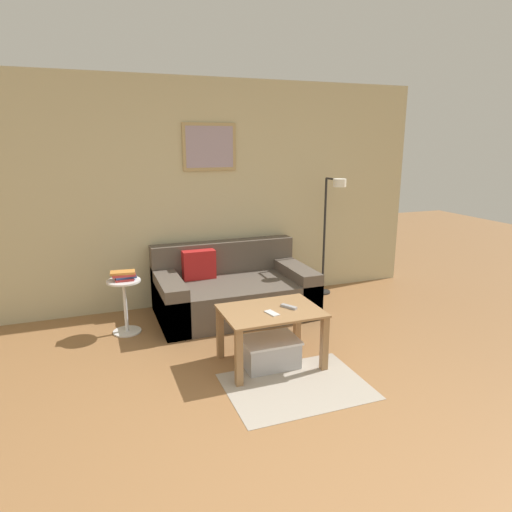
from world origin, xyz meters
The scene contains 11 objects.
ground_plane centered at (0.00, 0.00, 0.00)m, with size 16.00×16.00×0.00m, color olive.
wall_back centered at (0.00, 3.13, 1.28)m, with size 5.60×0.09×2.55m.
area_rug centered at (0.25, 0.92, 0.00)m, with size 1.10×0.81×0.01m, color #A39989.
couch centered at (0.26, 2.61, 0.26)m, with size 1.67×1.00×0.75m.
coffee_table centered at (0.21, 1.35, 0.39)m, with size 0.83×0.60×0.49m.
storage_bin centered at (0.18, 1.32, 0.12)m, with size 0.48×0.35×0.24m.
floor_lamp centered at (1.54, 2.71, 0.95)m, with size 0.20×0.48×1.46m.
side_table centered at (-0.90, 2.47, 0.33)m, with size 0.33×0.33×0.55m.
book_stack centered at (-0.89, 2.48, 0.59)m, with size 0.25×0.17×0.09m.
remote_control centered at (0.37, 1.34, 0.50)m, with size 0.04×0.15×0.02m, color #99999E.
cell_phone centered at (0.18, 1.27, 0.49)m, with size 0.07×0.14×0.01m, color silver.
Camera 1 is at (-1.18, -1.98, 1.87)m, focal length 32.00 mm.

